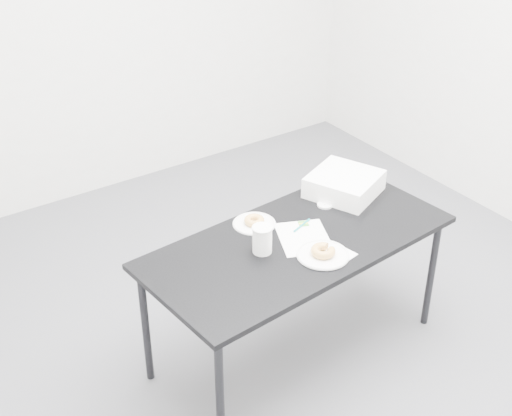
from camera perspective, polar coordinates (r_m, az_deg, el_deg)
floor at (r=3.87m, az=1.18°, el=-10.04°), size 4.00×4.00×0.00m
table at (r=3.41m, az=3.34°, el=-3.24°), size 1.55×0.83×0.68m
scorecard at (r=3.39m, az=3.85°, el=-2.38°), size 0.33×0.36×0.00m
logo_patch at (r=3.49m, az=3.82°, el=-1.25°), size 0.06×0.06×0.00m
pen at (r=3.47m, az=3.69°, el=-1.39°), size 0.13×0.06×0.01m
napkin at (r=3.28m, az=6.11°, el=-3.72°), size 0.20×0.20×0.00m
plate_near at (r=3.27m, az=5.37°, el=-3.75°), size 0.24×0.24×0.01m
donut_near at (r=3.26m, az=5.39°, el=-3.43°), size 0.12×0.12×0.04m
plate_far at (r=3.48m, az=-0.14°, el=-1.26°), size 0.21×0.21×0.01m
donut_far at (r=3.47m, az=-0.14°, el=-0.99°), size 0.13×0.13×0.03m
coffee_cup at (r=3.25m, az=0.50°, el=-2.53°), size 0.09×0.09×0.13m
cup_lid at (r=3.65m, az=5.54°, el=0.25°), size 0.08×0.08×0.01m
bakery_box at (r=3.75m, az=7.07°, el=1.92°), size 0.43×0.43×0.11m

